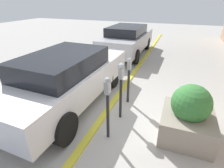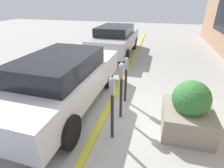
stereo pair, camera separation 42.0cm
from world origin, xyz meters
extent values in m
plane|color=#ADAAA3|center=(0.00, 0.00, 0.00)|extent=(40.00, 40.00, 0.00)
cube|color=gold|center=(0.00, 0.08, 0.02)|extent=(24.50, 0.16, 0.04)
cylinder|color=#232326|center=(-0.80, -0.31, 0.55)|extent=(0.06, 0.06, 1.10)
cube|color=#99999E|center=(-0.80, -0.31, 1.23)|extent=(0.15, 0.09, 0.28)
sphere|color=gray|center=(-0.80, -0.31, 1.37)|extent=(0.13, 0.13, 0.13)
cylinder|color=#232326|center=(-0.02, -0.33, 0.55)|extent=(0.07, 0.07, 1.10)
cube|color=#99999E|center=(-0.02, -0.33, 1.25)|extent=(0.18, 0.09, 0.29)
sphere|color=gray|center=(-0.02, -0.33, 1.39)|extent=(0.15, 0.15, 0.15)
cylinder|color=#232326|center=(0.77, -0.30, 0.51)|extent=(0.07, 0.07, 1.02)
cube|color=#99999E|center=(0.77, -0.30, 1.16)|extent=(0.14, 0.09, 0.26)
sphere|color=gray|center=(0.77, -0.30, 1.29)|extent=(0.12, 0.12, 0.12)
cube|color=gray|center=(-0.16, -1.88, 0.29)|extent=(1.17, 1.06, 0.59)
sphere|color=#387A38|center=(-0.16, -1.88, 0.85)|extent=(0.80, 0.80, 0.80)
cube|color=silver|center=(0.16, 1.26, 0.71)|extent=(4.63, 1.88, 0.70)
cube|color=black|center=(-0.02, 1.26, 1.29)|extent=(2.43, 1.61, 0.46)
cylinder|color=black|center=(1.58, 0.46, 0.36)|extent=(0.72, 0.21, 0.72)
cylinder|color=black|center=(1.58, 2.06, 0.36)|extent=(0.72, 0.21, 0.72)
cylinder|color=black|center=(-1.26, 0.46, 0.36)|extent=(0.72, 0.21, 0.72)
cylinder|color=black|center=(-1.26, 2.06, 0.36)|extent=(0.72, 0.21, 0.72)
cube|color=#B7B7BC|center=(5.57, 1.14, 0.71)|extent=(4.57, 1.89, 0.75)
cube|color=black|center=(5.39, 1.14, 1.30)|extent=(2.39, 1.63, 0.42)
cylinder|color=black|center=(6.98, 0.30, 0.34)|extent=(0.68, 0.22, 0.68)
cylinder|color=black|center=(6.98, 1.97, 0.34)|extent=(0.68, 0.22, 0.68)
cylinder|color=black|center=(4.16, 0.30, 0.34)|extent=(0.68, 0.22, 0.68)
cylinder|color=black|center=(4.16, 1.97, 0.34)|extent=(0.68, 0.22, 0.68)
camera|label=1|loc=(-3.54, -1.45, 2.76)|focal=28.00mm
camera|label=2|loc=(-3.67, -1.05, 2.76)|focal=28.00mm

